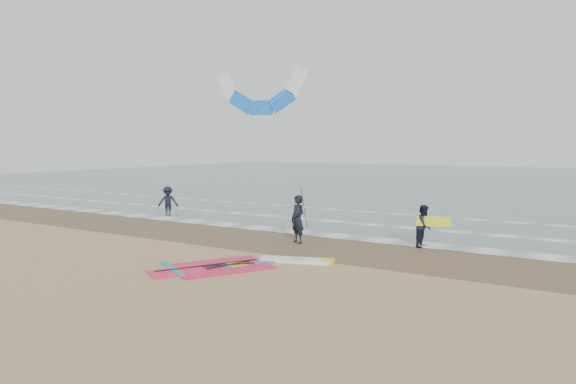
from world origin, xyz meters
The scene contains 11 objects.
ground centered at (0.00, 0.00, 0.00)m, with size 120.00×120.00×0.00m, color tan.
sea_water centered at (0.00, 48.00, 0.01)m, with size 120.00×80.00×0.02m, color #47605E.
wet_sand_band centered at (0.00, 6.00, 0.00)m, with size 120.00×5.00×0.01m, color brown.
foam_waterline centered at (0.00, 10.44, 0.03)m, with size 120.00×9.15×0.02m.
windsurf_rig centered at (-0.33, 1.55, 0.03)m, with size 5.27×4.99×0.13m.
person_standing centered at (-0.72, 5.97, 0.99)m, with size 0.73×0.48×1.99m, color black.
person_walking centered at (3.96, 7.86, 0.84)m, with size 0.82×0.64×1.68m, color black.
person_wading centered at (-12.55, 10.65, 0.93)m, with size 1.21×0.69×1.87m, color black.
held_pole centered at (-0.42, 5.97, 1.46)m, with size 0.17×0.86×1.82m.
carried_kiteboard centered at (4.36, 7.76, 1.06)m, with size 1.30×0.51×0.39m.
surf_kite centered at (-8.50, 14.80, 7.10)m, with size 7.51×4.28×7.53m.
Camera 1 is at (9.71, -12.06, 4.05)m, focal length 32.00 mm.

